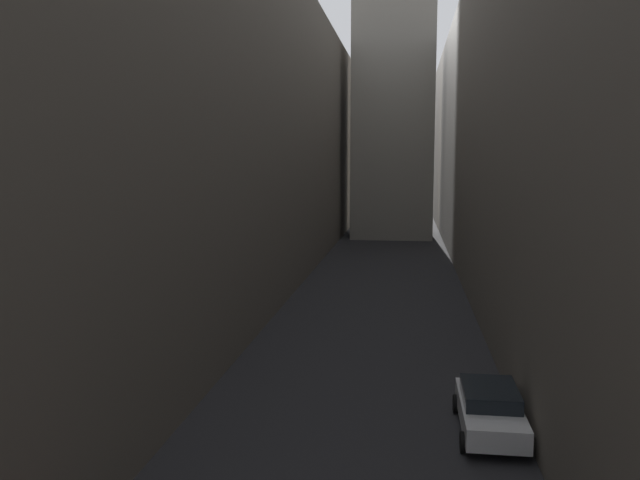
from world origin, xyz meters
TOP-DOWN VIEW (x-y plane):
  - ground_plane at (0.00, 48.00)m, footprint 264.00×264.00m
  - building_block_left at (-13.08, 50.00)m, footprint 15.17×108.00m
  - building_block_right at (11.41, 50.00)m, footprint 11.82×108.00m
  - parked_car_right_far at (4.40, 23.92)m, footprint 2.06×4.51m

SIDE VIEW (x-z plane):
  - ground_plane at x=0.00m, z-range 0.00..0.00m
  - parked_car_right_far at x=4.40m, z-range 0.05..1.49m
  - building_block_left at x=-13.08m, z-range 0.00..20.92m
  - building_block_right at x=11.41m, z-range 0.00..21.11m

